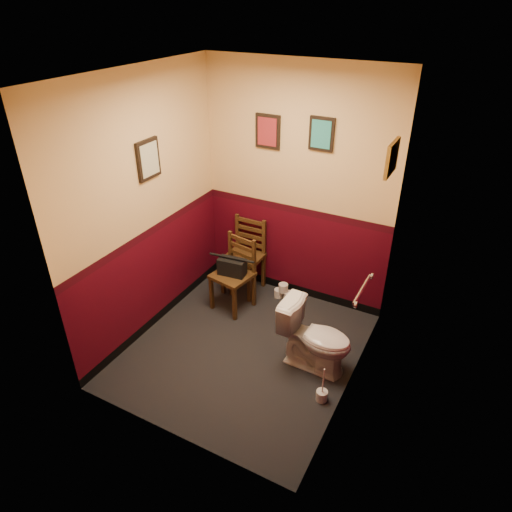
{
  "coord_description": "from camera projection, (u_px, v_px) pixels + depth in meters",
  "views": [
    {
      "loc": [
        1.79,
        -3.14,
        3.25
      ],
      "look_at": [
        0.0,
        0.25,
        1.0
      ],
      "focal_mm": 32.0,
      "sensor_mm": 36.0,
      "label": 1
    }
  ],
  "objects": [
    {
      "name": "framed_print_right",
      "position": [
        392.0,
        158.0,
        3.75
      ],
      "size": [
        0.04,
        0.34,
        0.28
      ],
      "color": "olive",
      "rests_on": "wall_right"
    },
    {
      "name": "tp_stack",
      "position": [
        283.0,
        292.0,
        5.51
      ],
      "size": [
        0.23,
        0.12,
        0.2
      ],
      "color": "silver",
      "rests_on": "floor"
    },
    {
      "name": "framed_print_back_b",
      "position": [
        321.0,
        134.0,
        4.55
      ],
      "size": [
        0.26,
        0.04,
        0.34
      ],
      "color": "black",
      "rests_on": "wall_back"
    },
    {
      "name": "framed_print_left",
      "position": [
        148.0,
        159.0,
        4.34
      ],
      "size": [
        0.04,
        0.3,
        0.38
      ],
      "color": "black",
      "rests_on": "wall_left"
    },
    {
      "name": "chair_right",
      "position": [
        235.0,
        274.0,
        5.21
      ],
      "size": [
        0.47,
        0.47,
        0.87
      ],
      "rotation": [
        0.0,
        0.0,
        -0.18
      ],
      "color": "#57381A",
      "rests_on": "floor"
    },
    {
      "name": "wall_front",
      "position": [
        159.0,
        306.0,
        3.16
      ],
      "size": [
        2.2,
        0.0,
        2.7
      ],
      "primitive_type": "cube",
      "rotation": [
        -1.57,
        0.0,
        0.0
      ],
      "color": "#420612",
      "rests_on": "ground"
    },
    {
      "name": "wall_back",
      "position": [
        296.0,
        190.0,
        4.99
      ],
      "size": [
        2.2,
        0.0,
        2.7
      ],
      "primitive_type": "cube",
      "rotation": [
        1.57,
        0.0,
        0.0
      ],
      "color": "#420612",
      "rests_on": "ground"
    },
    {
      "name": "grab_bar",
      "position": [
        363.0,
        289.0,
        4.04
      ],
      "size": [
        0.05,
        0.56,
        0.06
      ],
      "color": "silver",
      "rests_on": "wall_right"
    },
    {
      "name": "wall_left",
      "position": [
        146.0,
        211.0,
        4.52
      ],
      "size": [
        0.0,
        2.4,
        2.7
      ],
      "primitive_type": "cube",
      "rotation": [
        1.57,
        0.0,
        1.57
      ],
      "color": "#420612",
      "rests_on": "ground"
    },
    {
      "name": "floor",
      "position": [
        245.0,
        349.0,
        4.76
      ],
      "size": [
        2.2,
        2.4,
        0.0
      ],
      "primitive_type": "cube",
      "color": "black",
      "rests_on": "ground"
    },
    {
      "name": "handbag",
      "position": [
        232.0,
        267.0,
        5.13
      ],
      "size": [
        0.32,
        0.19,
        0.23
      ],
      "rotation": [
        0.0,
        0.0,
        0.11
      ],
      "color": "black",
      "rests_on": "chair_right"
    },
    {
      "name": "ceiling",
      "position": [
        240.0,
        74.0,
        3.4
      ],
      "size": [
        2.2,
        2.4,
        0.0
      ],
      "primitive_type": "cube",
      "rotation": [
        3.14,
        0.0,
        0.0
      ],
      "color": "silver",
      "rests_on": "ground"
    },
    {
      "name": "framed_print_back_a",
      "position": [
        268.0,
        131.0,
        4.82
      ],
      "size": [
        0.28,
        0.04,
        0.36
      ],
      "color": "black",
      "rests_on": "wall_back"
    },
    {
      "name": "toilet",
      "position": [
        316.0,
        338.0,
        4.39
      ],
      "size": [
        0.72,
        0.42,
        0.7
      ],
      "primitive_type": "imported",
      "rotation": [
        0.0,
        0.0,
        1.54
      ],
      "color": "white",
      "rests_on": "floor"
    },
    {
      "name": "chair_left",
      "position": [
        245.0,
        256.0,
        5.52
      ],
      "size": [
        0.43,
        0.43,
        0.91
      ],
      "rotation": [
        0.0,
        0.0,
        -0.01
      ],
      "color": "#57381A",
      "rests_on": "floor"
    },
    {
      "name": "wall_right",
      "position": [
        363.0,
        265.0,
        3.64
      ],
      "size": [
        0.0,
        2.4,
        2.7
      ],
      "primitive_type": "cube",
      "rotation": [
        1.57,
        0.0,
        -1.57
      ],
      "color": "#420612",
      "rests_on": "ground"
    },
    {
      "name": "toilet_brush",
      "position": [
        322.0,
        395.0,
        4.15
      ],
      "size": [
        0.11,
        0.11,
        0.38
      ],
      "color": "silver",
      "rests_on": "floor"
    }
  ]
}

